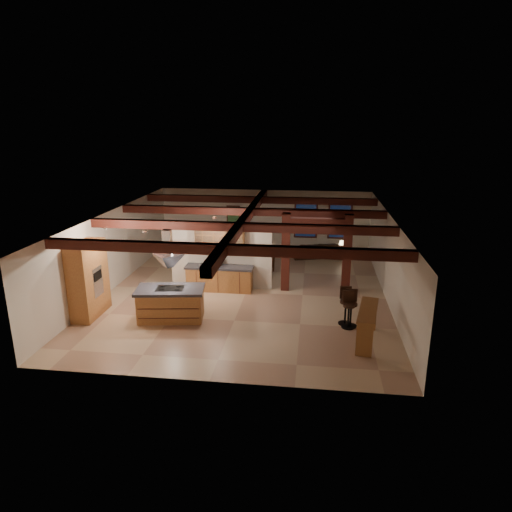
{
  "coord_description": "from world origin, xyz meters",
  "views": [
    {
      "loc": [
        2.36,
        -15.47,
        6.04
      ],
      "look_at": [
        0.31,
        0.5,
        1.26
      ],
      "focal_mm": 32.0,
      "sensor_mm": 36.0,
      "label": 1
    }
  ],
  "objects": [
    {
      "name": "room_walls",
      "position": [
        0.0,
        0.0,
        1.78
      ],
      "size": [
        12.0,
        12.0,
        12.0
      ],
      "color": "beige",
      "rests_on": "ground"
    },
    {
      "name": "pantry_cabinet",
      "position": [
        -4.67,
        -2.6,
        1.2
      ],
      "size": [
        0.67,
        1.6,
        2.4
      ],
      "color": "#AA7536",
      "rests_on": "ground"
    },
    {
      "name": "back_counter",
      "position": [
        -1.0,
        0.11,
        0.48
      ],
      "size": [
        2.5,
        0.66,
        0.94
      ],
      "color": "#AA7536",
      "rests_on": "ground"
    },
    {
      "name": "table_lamp",
      "position": [
        3.69,
        4.88,
        0.72
      ],
      "size": [
        0.27,
        0.27,
        0.32
      ],
      "color": "black",
      "rests_on": "side_table"
    },
    {
      "name": "microwave",
      "position": [
        -1.16,
        0.11,
        1.07
      ],
      "size": [
        0.55,
        0.45,
        0.26
      ],
      "primitive_type": "imported",
      "rotation": [
        0.0,
        0.0,
        2.84
      ],
      "color": "#ACACB0",
      "rests_on": "back_counter"
    },
    {
      "name": "bar_stool_a",
      "position": [
        3.51,
        -2.49,
        0.58
      ],
      "size": [
        0.4,
        0.41,
        1.14
      ],
      "color": "black",
      "rests_on": "ground"
    },
    {
      "name": "sofa",
      "position": [
        2.56,
        4.94,
        0.33
      ],
      "size": [
        2.43,
        1.49,
        0.66
      ],
      "primitive_type": "imported",
      "rotation": [
        0.0,
        0.0,
        3.43
      ],
      "color": "black",
      "rests_on": "ground"
    },
    {
      "name": "bar_stool_c",
      "position": [
        3.59,
        -2.4,
        0.59
      ],
      "size": [
        0.4,
        0.4,
        1.16
      ],
      "color": "black",
      "rests_on": "ground"
    },
    {
      "name": "framed_art",
      "position": [
        -1.5,
        5.94,
        1.7
      ],
      "size": [
        0.65,
        0.05,
        0.85
      ],
      "color": "#38130E",
      "rests_on": "room_walls"
    },
    {
      "name": "dining_table",
      "position": [
        -0.22,
        2.48,
        0.34
      ],
      "size": [
        2.21,
        1.79,
        0.68
      ],
      "primitive_type": "imported",
      "rotation": [
        0.0,
        0.0,
        -0.42
      ],
      "color": "#412310",
      "rests_on": "ground"
    },
    {
      "name": "ceiling_beams",
      "position": [
        0.0,
        0.0,
        2.76
      ],
      "size": [
        10.0,
        12.0,
        0.28
      ],
      "color": "#38130E",
      "rests_on": "room_walls"
    },
    {
      "name": "range_hood",
      "position": [
        -2.0,
        -2.6,
        1.78
      ],
      "size": [
        1.1,
        1.1,
        1.4
      ],
      "color": "silver",
      "rests_on": "room_walls"
    },
    {
      "name": "partition_wall",
      "position": [
        -1.0,
        0.5,
        1.1
      ],
      "size": [
        3.8,
        0.18,
        2.2
      ],
      "primitive_type": "cube",
      "color": "beige",
      "rests_on": "ground"
    },
    {
      "name": "side_table",
      "position": [
        3.69,
        4.88,
        0.25
      ],
      "size": [
        0.44,
        0.44,
        0.5
      ],
      "primitive_type": "cube",
      "rotation": [
        0.0,
        0.0,
        0.1
      ],
      "color": "#38130E",
      "rests_on": "ground"
    },
    {
      "name": "kitchen_island",
      "position": [
        -2.0,
        -2.6,
        0.53
      ],
      "size": [
        2.25,
        1.41,
        1.05
      ],
      "color": "#AA7536",
      "rests_on": "ground"
    },
    {
      "name": "back_windows",
      "position": [
        2.8,
        5.93,
        1.5
      ],
      "size": [
        2.7,
        0.07,
        1.7
      ],
      "color": "#38130E",
      "rests_on": "room_walls"
    },
    {
      "name": "ground",
      "position": [
        0.0,
        0.0,
        0.0
      ],
      "size": [
        12.0,
        12.0,
        0.0
      ],
      "primitive_type": "plane",
      "color": "tan",
      "rests_on": "ground"
    },
    {
      "name": "timber_posts",
      "position": [
        2.5,
        0.5,
        1.76
      ],
      "size": [
        2.5,
        0.3,
        2.9
      ],
      "color": "#38130E",
      "rests_on": "ground"
    },
    {
      "name": "recessed_cans",
      "position": [
        -2.53,
        -1.93,
        2.87
      ],
      "size": [
        3.16,
        2.46,
        0.03
      ],
      "color": "silver",
      "rests_on": "room_walls"
    },
    {
      "name": "dining_chairs",
      "position": [
        -0.22,
        2.48,
        0.54
      ],
      "size": [
        1.9,
        1.9,
        1.05
      ],
      "color": "#38130E",
      "rests_on": "ground"
    },
    {
      "name": "bar_counter",
      "position": [
        3.96,
        -3.42,
        0.68
      ],
      "size": [
        0.81,
        1.96,
        1.0
      ],
      "color": "#AA7536",
      "rests_on": "ground"
    },
    {
      "name": "bar_stool_b",
      "position": [
        3.43,
        -2.24,
        0.6
      ],
      "size": [
        0.41,
        0.41,
        1.18
      ],
      "color": "black",
      "rests_on": "ground"
    },
    {
      "name": "upper_display_cabinet",
      "position": [
        -1.0,
        0.31,
        1.85
      ],
      "size": [
        1.8,
        0.36,
        0.95
      ],
      "color": "#AA7536",
      "rests_on": "partition_wall"
    }
  ]
}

